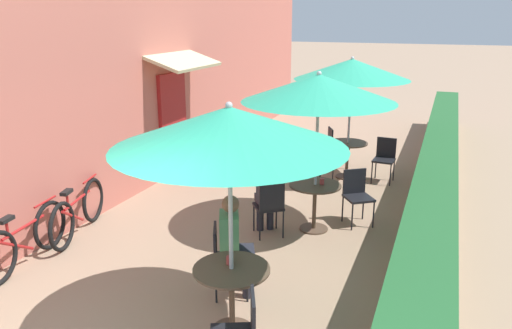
% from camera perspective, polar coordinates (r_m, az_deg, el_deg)
% --- Properties ---
extents(cafe_facade_wall, '(0.98, 14.79, 4.20)m').
position_cam_1_polar(cafe_facade_wall, '(10.78, -8.77, 10.61)').
color(cafe_facade_wall, '#C66B5B').
rests_on(cafe_facade_wall, ground_plane).
extents(planter_hedge, '(0.60, 13.79, 1.01)m').
position_cam_1_polar(planter_hedge, '(9.70, 20.07, -0.27)').
color(planter_hedge, tan).
rests_on(planter_hedge, ground_plane).
extents(patio_table_near, '(0.79, 0.79, 0.74)m').
position_cam_1_polar(patio_table_near, '(5.26, -2.80, -13.65)').
color(patio_table_near, brown).
rests_on(patio_table_near, ground_plane).
extents(patio_umbrella_near, '(2.25, 2.25, 2.44)m').
position_cam_1_polar(patio_umbrella_near, '(4.65, -3.08, 4.22)').
color(patio_umbrella_near, '#B7B7BC').
rests_on(patio_umbrella_near, ground_plane).
extents(cafe_chair_near_left, '(0.53, 0.53, 0.87)m').
position_cam_1_polar(cafe_chair_near_left, '(5.92, -3.59, -10.26)').
color(cafe_chair_near_left, black).
rests_on(cafe_chair_near_left, ground_plane).
extents(seated_patron_near_left, '(0.50, 0.46, 1.25)m').
position_cam_1_polar(seated_patron_near_left, '(5.85, -2.51, -8.76)').
color(seated_patron_near_left, '#23232D').
rests_on(seated_patron_near_left, ground_plane).
extents(coffee_cup_near, '(0.07, 0.07, 0.09)m').
position_cam_1_polar(coffee_cup_near, '(5.22, -3.03, -10.87)').
color(coffee_cup_near, '#B73D3D').
rests_on(coffee_cup_near, patio_table_near).
extents(patio_table_mid, '(0.79, 0.79, 0.74)m').
position_cam_1_polar(patio_table_mid, '(7.68, 6.73, -3.67)').
color(patio_table_mid, brown).
rests_on(patio_table_mid, ground_plane).
extents(patio_umbrella_mid, '(2.25, 2.25, 2.44)m').
position_cam_1_polar(patio_umbrella_mid, '(7.27, 7.18, 8.64)').
color(patio_umbrella_mid, '#B7B7BC').
rests_on(patio_umbrella_mid, ground_plane).
extents(cafe_chair_mid_left, '(0.56, 0.56, 0.87)m').
position_cam_1_polar(cafe_chair_mid_left, '(7.40, 1.59, -4.56)').
color(cafe_chair_mid_left, black).
rests_on(cafe_chair_mid_left, ground_plane).
extents(seated_patron_mid_left, '(0.49, 0.51, 1.25)m').
position_cam_1_polar(seated_patron_mid_left, '(7.44, 1.37, -3.03)').
color(seated_patron_mid_left, '#23232D').
rests_on(seated_patron_mid_left, ground_plane).
extents(cafe_chair_mid_right, '(0.56, 0.56, 0.87)m').
position_cam_1_polar(cafe_chair_mid_right, '(8.04, 11.44, -3.14)').
color(cafe_chair_mid_right, black).
rests_on(cafe_chair_mid_right, ground_plane).
extents(coffee_cup_mid, '(0.07, 0.07, 0.09)m').
position_cam_1_polar(coffee_cup_mid, '(7.62, 7.54, -1.93)').
color(coffee_cup_mid, '#B73D3D').
rests_on(coffee_cup_mid, patio_table_mid).
extents(patio_table_far, '(0.79, 0.79, 0.74)m').
position_cam_1_polar(patio_table_far, '(10.28, 10.41, 1.44)').
color(patio_table_far, brown).
rests_on(patio_table_far, ground_plane).
extents(patio_umbrella_far, '(2.25, 2.25, 2.44)m').
position_cam_1_polar(patio_umbrella_far, '(9.98, 10.91, 10.64)').
color(patio_umbrella_far, '#B7B7BC').
rests_on(patio_umbrella_far, ground_plane).
extents(cafe_chair_far_left, '(0.54, 0.54, 0.87)m').
position_cam_1_polar(cafe_chair_far_left, '(10.96, 9.02, 2.32)').
color(cafe_chair_far_left, black).
rests_on(cafe_chair_far_left, ground_plane).
extents(cafe_chair_far_right, '(0.55, 0.55, 0.87)m').
position_cam_1_polar(cafe_chair_far_right, '(9.74, 7.66, 0.57)').
color(cafe_chair_far_right, black).
rests_on(cafe_chair_far_right, ground_plane).
extents(cafe_chair_far_back, '(0.43, 0.43, 0.87)m').
position_cam_1_polar(cafe_chair_far_back, '(10.21, 14.50, 0.93)').
color(cafe_chair_far_back, black).
rests_on(cafe_chair_far_back, ground_plane).
extents(bicycle_leaning, '(0.31, 1.74, 0.79)m').
position_cam_1_polar(bicycle_leaning, '(7.29, -24.88, -7.81)').
color(bicycle_leaning, black).
rests_on(bicycle_leaning, ground_plane).
extents(bicycle_second, '(0.52, 1.71, 0.81)m').
position_cam_1_polar(bicycle_second, '(7.98, -19.65, -5.09)').
color(bicycle_second, black).
rests_on(bicycle_second, ground_plane).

